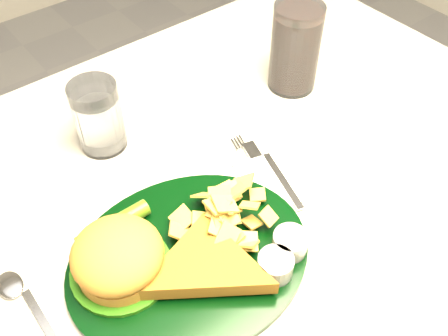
# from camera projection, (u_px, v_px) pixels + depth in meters

# --- Properties ---
(table) EXTENTS (1.20, 0.80, 0.75)m
(table) POSITION_uv_depth(u_px,v_px,m) (206.00, 323.00, 0.97)
(table) COLOR #A6A296
(table) RESTS_ON ground
(dinner_plate) EXTENTS (0.35, 0.31, 0.07)m
(dinner_plate) POSITION_uv_depth(u_px,v_px,m) (188.00, 244.00, 0.61)
(dinner_plate) COLOR black
(dinner_plate) RESTS_ON table
(water_glass) EXTENTS (0.08, 0.08, 0.11)m
(water_glass) POSITION_uv_depth(u_px,v_px,m) (98.00, 117.00, 0.73)
(water_glass) COLOR silver
(water_glass) RESTS_ON table
(cola_glass) EXTENTS (0.10, 0.10, 0.15)m
(cola_glass) POSITION_uv_depth(u_px,v_px,m) (295.00, 48.00, 0.82)
(cola_glass) COLOR black
(cola_glass) RESTS_ON table
(fork_napkin) EXTENTS (0.15, 0.17, 0.01)m
(fork_napkin) POSITION_uv_depth(u_px,v_px,m) (278.00, 177.00, 0.72)
(fork_napkin) COLOR silver
(fork_napkin) RESTS_ON table
(spoon) EXTENTS (0.04, 0.14, 0.01)m
(spoon) POSITION_uv_depth(u_px,v_px,m) (44.00, 323.00, 0.57)
(spoon) COLOR silver
(spoon) RESTS_ON table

